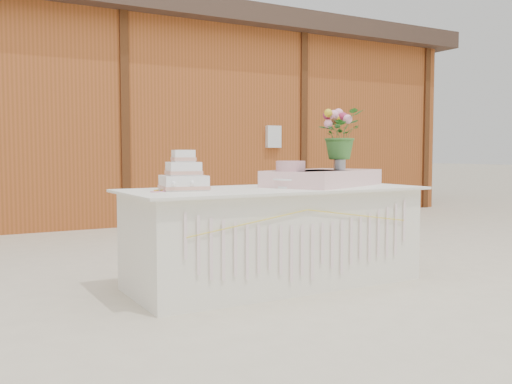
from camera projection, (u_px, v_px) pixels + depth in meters
ground at (274, 284)px, 4.56m from camera, size 80.00×80.00×0.00m
barn at (89, 115)px, 9.64m from camera, size 12.60×4.60×3.30m
cake_table at (275, 236)px, 4.53m from camera, size 2.40×1.00×0.77m
wedding_cake at (184, 177)px, 4.25m from camera, size 0.39×0.39×0.30m
pink_cake_stand at (291, 173)px, 4.52m from camera, size 0.30×0.30×0.21m
satin_runner at (323, 178)px, 4.81m from camera, size 1.20×0.99×0.13m
flower_vase at (340, 162)px, 4.88m from camera, size 0.10×0.10×0.14m
bouquet at (340, 129)px, 4.86m from camera, size 0.47×0.44×0.43m
loose_flowers at (154, 190)px, 4.18m from camera, size 0.23×0.35×0.02m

